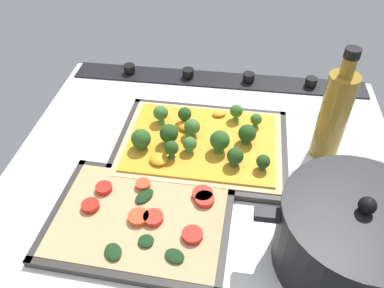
# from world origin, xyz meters

# --- Properties ---
(ground_plane) EXTENTS (0.75, 0.67, 0.03)m
(ground_plane) POSITION_xyz_m (0.00, 0.00, -0.01)
(ground_plane) COLOR white
(stove_control_panel) EXTENTS (0.72, 0.07, 0.03)m
(stove_control_panel) POSITION_xyz_m (0.00, -0.30, 0.01)
(stove_control_panel) COLOR black
(stove_control_panel) RESTS_ON ground_plane
(baking_tray_front) EXTENTS (0.34, 0.26, 0.01)m
(baking_tray_front) POSITION_xyz_m (0.01, -0.05, 0.00)
(baking_tray_front) COLOR #33302D
(baking_tray_front) RESTS_ON ground_plane
(broccoli_pizza) EXTENTS (0.32, 0.24, 0.06)m
(broccoli_pizza) POSITION_xyz_m (0.01, -0.04, 0.02)
(broccoli_pizza) COLOR #D3B77F
(broccoli_pizza) RESTS_ON baking_tray_front
(baking_tray_back) EXTENTS (0.31, 0.24, 0.01)m
(baking_tray_back) POSITION_xyz_m (0.09, 0.15, 0.00)
(baking_tray_back) COLOR #33302D
(baking_tray_back) RESTS_ON ground_plane
(veggie_pizza_back) EXTENTS (0.28, 0.21, 0.02)m
(veggie_pizza_back) POSITION_xyz_m (0.09, 0.15, 0.01)
(veggie_pizza_back) COLOR tan
(veggie_pizza_back) RESTS_ON baking_tray_back
(cooking_pot) EXTENTS (0.29, 0.22, 0.14)m
(cooking_pot) POSITION_xyz_m (-0.23, 0.18, 0.06)
(cooking_pot) COLOR black
(cooking_pot) RESTS_ON ground_plane
(oil_bottle) EXTENTS (0.05, 0.05, 0.23)m
(oil_bottle) POSITION_xyz_m (-0.23, -0.06, 0.10)
(oil_bottle) COLOR olive
(oil_bottle) RESTS_ON ground_plane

